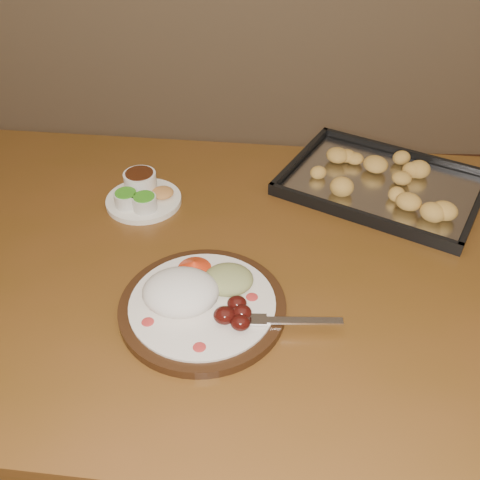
{
  "coord_description": "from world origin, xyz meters",
  "views": [
    {
      "loc": [
        -0.22,
        -0.49,
        1.43
      ],
      "look_at": [
        -0.25,
        0.31,
        0.77
      ],
      "focal_mm": 40.0,
      "sensor_mm": 36.0,
      "label": 1
    }
  ],
  "objects": [
    {
      "name": "dining_table",
      "position": [
        -0.23,
        0.28,
        0.65
      ],
      "size": [
        1.57,
        1.02,
        0.75
      ],
      "rotation": [
        0.0,
        0.0,
        -0.08
      ],
      "color": "brown",
      "rests_on": "ground"
    },
    {
      "name": "dinner_plate",
      "position": [
        -0.31,
        0.15,
        0.77
      ],
      "size": [
        0.38,
        0.29,
        0.07
      ],
      "rotation": [
        0.0,
        0.0,
        -0.35
      ],
      "color": "black",
      "rests_on": "dining_table"
    },
    {
      "name": "condiment_saucer",
      "position": [
        -0.46,
        0.47,
        0.77
      ],
      "size": [
        0.16,
        0.16,
        0.06
      ],
      "rotation": [
        0.0,
        0.0,
        0.02
      ],
      "color": "white",
      "rests_on": "dining_table"
    },
    {
      "name": "baking_tray",
      "position": [
        0.07,
        0.54,
        0.76
      ],
      "size": [
        0.52,
        0.47,
        0.04
      ],
      "rotation": [
        0.0,
        0.0,
        -0.5
      ],
      "color": "black",
      "rests_on": "dining_table"
    }
  ]
}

